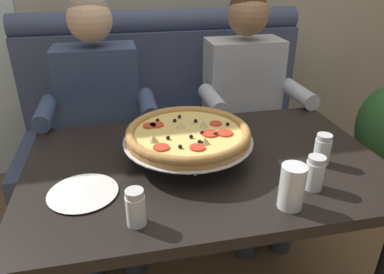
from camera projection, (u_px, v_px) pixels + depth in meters
The scene contains 11 objects.
booth_bench at pixel (171, 139), 2.22m from camera, with size 1.72×0.78×1.13m.
dining_table at pixel (205, 182), 1.34m from camera, with size 1.28×0.82×0.74m.
diner_left at pixel (100, 113), 1.78m from camera, with size 0.54×0.64×1.27m.
diner_right at pixel (248, 102), 1.92m from camera, with size 0.54×0.64×1.27m.
pizza at pixel (188, 134), 1.28m from camera, with size 0.47×0.47×0.13m.
shaker_oregano at pixel (136, 210), 0.97m from camera, with size 0.05×0.05×0.11m.
shaker_pepper_flakes at pixel (314, 175), 1.13m from camera, with size 0.06×0.06×0.11m.
shaker_parmesan at pixel (322, 151), 1.27m from camera, with size 0.06×0.06×0.11m.
plate_near_left at pixel (83, 191), 1.12m from camera, with size 0.22×0.22×0.02m.
drinking_glass at pixel (292, 189), 1.04m from camera, with size 0.07×0.07×0.14m.
potted_plant at pixel (384, 133), 2.33m from camera, with size 0.36×0.36×0.70m.
Camera 1 is at (-0.28, -1.09, 1.40)m, focal length 33.54 mm.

